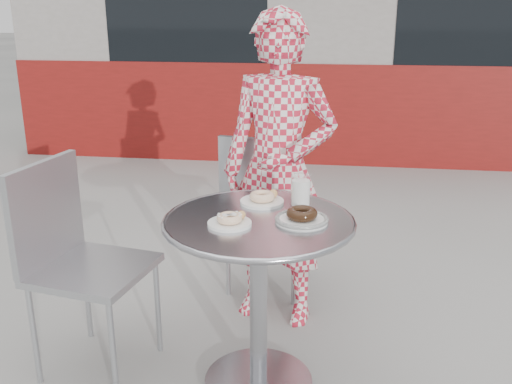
# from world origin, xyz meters

# --- Properties ---
(storefront) EXTENTS (6.02, 4.55, 3.00)m
(storefront) POSITION_xyz_m (-0.00, 5.56, 1.49)
(storefront) COLOR gray
(storefront) RESTS_ON ground
(bistro_table) EXTENTS (0.75, 0.75, 0.76)m
(bistro_table) POSITION_xyz_m (-0.01, 0.01, 0.57)
(bistro_table) COLOR #B4B4B9
(bistro_table) RESTS_ON ground
(chair_far) EXTENTS (0.49, 0.50, 0.91)m
(chair_far) POSITION_xyz_m (-0.07, 0.92, 0.28)
(chair_far) COLOR #A6A9AE
(chair_far) RESTS_ON ground
(chair_left) EXTENTS (0.52, 0.51, 0.93)m
(chair_left) POSITION_xyz_m (-0.73, 0.06, 0.29)
(chair_left) COLOR #A6A9AE
(chair_left) RESTS_ON ground
(seated_person) EXTENTS (0.63, 0.48, 1.54)m
(seated_person) POSITION_xyz_m (0.01, 0.62, 0.77)
(seated_person) COLOR #B51B30
(seated_person) RESTS_ON ground
(plate_far) EXTENTS (0.18, 0.18, 0.05)m
(plate_far) POSITION_xyz_m (-0.01, 0.20, 0.77)
(plate_far) COLOR white
(plate_far) RESTS_ON bistro_table
(plate_near) EXTENTS (0.17, 0.17, 0.04)m
(plate_near) POSITION_xyz_m (-0.10, -0.06, 0.77)
(plate_near) COLOR white
(plate_near) RESTS_ON bistro_table
(plate_checker) EXTENTS (0.21, 0.21, 0.05)m
(plate_checker) POSITION_xyz_m (0.16, 0.00, 0.77)
(plate_checker) COLOR white
(plate_checker) RESTS_ON bistro_table
(milk_cup) EXTENTS (0.08, 0.08, 0.13)m
(milk_cup) POSITION_xyz_m (0.14, 0.19, 0.82)
(milk_cup) COLOR white
(milk_cup) RESTS_ON bistro_table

